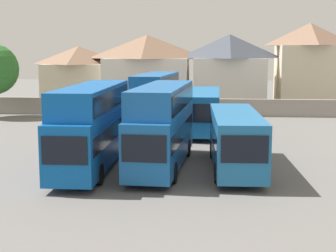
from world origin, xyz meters
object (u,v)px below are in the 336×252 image
Objects in this scene: bus_3 at (235,137)px; house_terrace_far_right at (309,66)px; bus_2 at (162,122)px; bus_5 at (204,109)px; house_terrace_left at (79,75)px; house_terrace_centre at (147,71)px; bus_1 at (92,122)px; house_terrace_right at (229,71)px; bus_4 at (156,99)px.

bus_3 is 1.04× the size of house_terrace_far_right.
bus_3 is (4.20, -0.19, -0.82)m from bus_2.
house_terrace_left is at bearing -139.77° from bus_5.
bus_2 is 31.34m from house_terrace_centre.
house_terrace_centre is at bearing -179.26° from bus_1.
house_terrace_centre is (-0.74, 31.45, 1.67)m from bus_1.
house_terrace_left is 0.94× the size of house_terrace_right.
bus_2 reaches higher than bus_5.
house_terrace_centre is at bearing -166.10° from bus_3.
bus_4 is 1.04× the size of house_terrace_centre.
bus_3 is 1.01× the size of house_terrace_centre.
bus_2 is at bearing -67.62° from house_terrace_left.
bus_2 is at bearing -114.30° from house_terrace_far_right.
bus_4 is 23.45m from house_terrace_far_right.
bus_5 is 24.55m from house_terrace_left.
house_terrace_right is at bearing -176.84° from house_terrace_far_right.
bus_1 is 1.05× the size of bus_2.
house_terrace_far_right reaches higher than house_terrace_left.
house_terrace_right reaches higher than bus_3.
house_terrace_centre is at bearing -157.52° from bus_5.
bus_4 is (-1.88, 13.82, 0.01)m from bus_2.
bus_4 reaches higher than bus_1.
bus_5 is (-1.99, 13.54, 0.07)m from bus_3.
bus_2 is 30.87m from house_terrace_right.
house_terrace_left is (-9.30, 32.80, 1.02)m from bus_1.
bus_2 is 34.93m from house_terrace_left.
house_terrace_centre reaches higher than bus_2.
bus_5 is 1.12× the size of house_terrace_centre.
bus_4 is 21.74m from house_terrace_left.
bus_4 is 1.22× the size of house_terrace_right.
bus_3 is (8.19, 0.32, -0.82)m from bus_1.
house_terrace_centre is at bearing -165.94° from bus_4.
house_terrace_right is at bearing 176.65° from bus_3.
bus_4 is at bearing -58.29° from house_terrace_left.
bus_1 reaches higher than bus_3.
house_terrace_left is at bearing -154.09° from bus_2.
house_terrace_right is (18.15, -1.85, 0.67)m from house_terrace_left.
bus_3 is 30.74m from house_terrace_right.
bus_3 is 15.29m from bus_4.
bus_3 is 0.90× the size of bus_5.
bus_5 reaches higher than bus_3.
house_terrace_left is at bearing 177.18° from house_terrace_far_right.
bus_1 is at bearing -79.09° from bus_2.
bus_1 is at bearing -3.79° from bus_4.
house_terrace_centre is 9.61m from house_terrace_right.
house_terrace_centre is (-2.85, 17.12, 1.66)m from bus_4.
bus_1 is 4.02m from bus_2.
house_terrace_far_right is (17.96, 31.46, 2.33)m from bus_1.
bus_3 is at bearing -61.69° from house_terrace_left.
bus_5 is 19.07m from house_terrace_centre.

